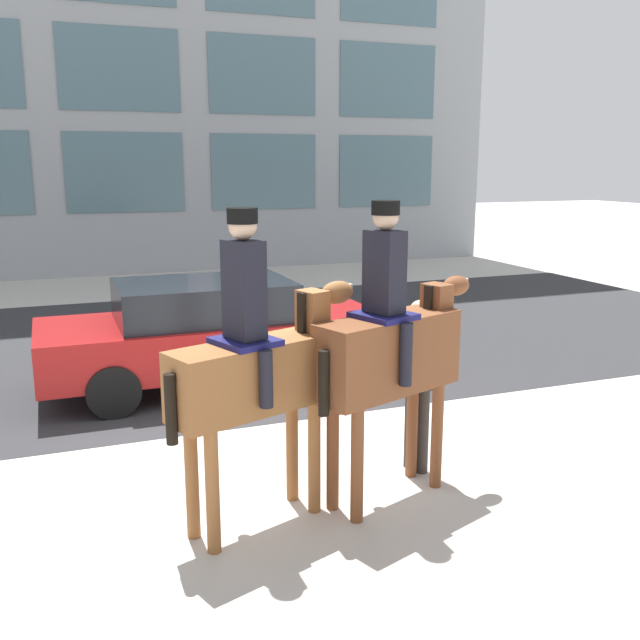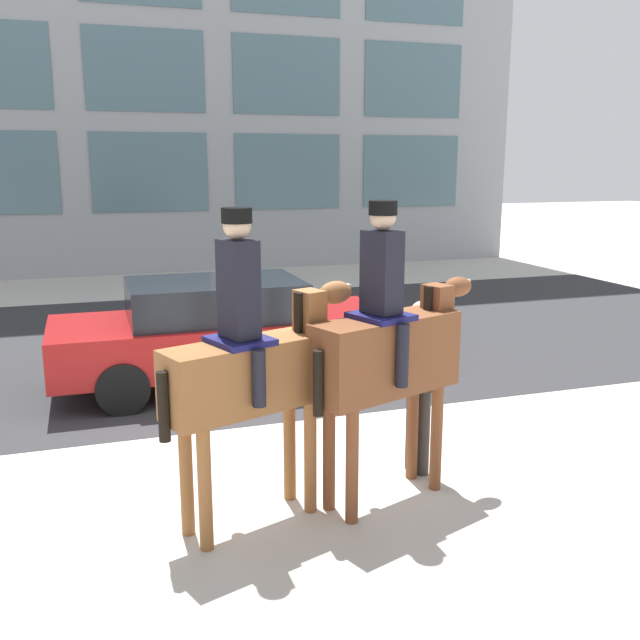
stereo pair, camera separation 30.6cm
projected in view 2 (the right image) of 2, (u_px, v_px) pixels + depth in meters
name	position (u px, v px, depth m)	size (l,w,h in m)	color
ground_plane	(271.00, 441.00, 7.84)	(80.00, 80.00, 0.00)	beige
road_surface	(202.00, 341.00, 12.24)	(21.91, 8.50, 0.01)	#2D2D30
mounted_horse_lead	(252.00, 365.00, 5.81)	(1.81, 0.91, 2.66)	brown
mounted_horse_companion	(388.00, 348.00, 6.22)	(1.78, 0.90, 2.69)	brown
pedestrian_bystander	(419.00, 373.00, 6.85)	(0.80, 0.60, 1.72)	#332D28
street_car_near_lane	(222.00, 330.00, 9.72)	(4.56, 1.85, 1.45)	maroon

